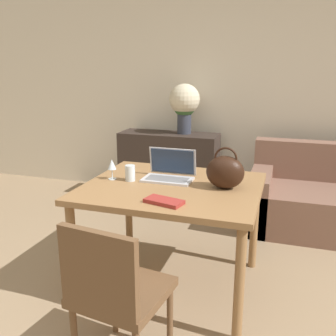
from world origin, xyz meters
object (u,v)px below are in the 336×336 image
object	(u,v)px
chair	(115,290)
laptop	(170,171)
drinking_glass	(130,173)
handbag	(225,172)
flower_vase	(184,103)
wine_glass	(112,165)

from	to	relation	value
chair	laptop	distance (m)	1.07
drinking_glass	handbag	distance (m)	0.68
handbag	laptop	bearing A→B (deg)	166.66
flower_vase	drinking_glass	bearing A→B (deg)	-87.08
drinking_glass	handbag	xyz separation A→B (m)	(0.67, 0.04, 0.06)
chair	wine_glass	size ratio (longest dim) A/B	5.78
chair	drinking_glass	world-z (taller)	drinking_glass
handbag	chair	bearing A→B (deg)	-112.86
handbag	flower_vase	world-z (taller)	flower_vase
laptop	flower_vase	size ratio (longest dim) A/B	0.63
laptop	flower_vase	xyz separation A→B (m)	(-0.35, 1.63, 0.33)
chair	flower_vase	xyz separation A→B (m)	(-0.38, 2.65, 0.67)
drinking_glass	wine_glass	xyz separation A→B (m)	(-0.14, -0.01, 0.05)
laptop	drinking_glass	xyz separation A→B (m)	(-0.26, -0.14, -0.00)
handbag	wine_glass	bearing A→B (deg)	-176.66
handbag	flower_vase	xyz separation A→B (m)	(-0.76, 1.73, 0.27)
drinking_glass	wine_glass	distance (m)	0.15
drinking_glass	flower_vase	bearing A→B (deg)	92.92
laptop	drinking_glass	world-z (taller)	laptop
chair	wine_glass	bearing A→B (deg)	123.81
laptop	wine_glass	distance (m)	0.42
drinking_glass	flower_vase	xyz separation A→B (m)	(-0.09, 1.77, 0.33)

